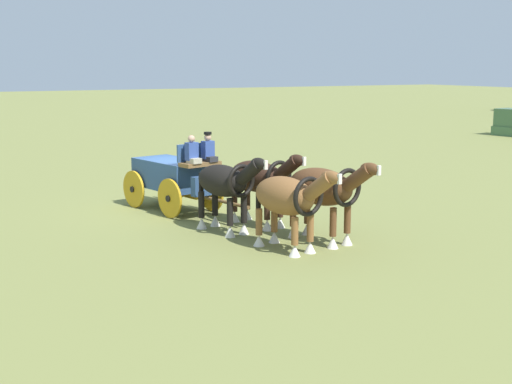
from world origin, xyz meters
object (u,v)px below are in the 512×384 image
at_px(draft_horse_rear_near, 260,179).
at_px(draft_horse_rear_off, 225,184).
at_px(show_wagon, 175,175).
at_px(draft_horse_lead_off, 288,198).
at_px(draft_horse_lead_near, 324,189).

distance_m(draft_horse_rear_near, draft_horse_rear_off, 1.30).
bearing_deg(draft_horse_rear_off, show_wagon, -178.30).
bearing_deg(show_wagon, draft_horse_rear_off, 1.70).
xyz_separation_m(show_wagon, draft_horse_lead_off, (6.10, 0.65, 0.22)).
height_order(show_wagon, draft_horse_lead_off, show_wagon).
bearing_deg(draft_horse_lead_off, draft_horse_rear_near, 165.56).
xyz_separation_m(draft_horse_rear_near, draft_horse_rear_off, (0.28, -1.27, 0.00)).
bearing_deg(show_wagon, draft_horse_rear_near, 22.69).
relative_size(draft_horse_rear_off, draft_horse_lead_off, 0.99).
xyz_separation_m(draft_horse_lead_near, draft_horse_lead_off, (0.28, -1.27, -0.08)).
xyz_separation_m(draft_horse_rear_off, draft_horse_lead_off, (2.53, 0.55, -0.04)).
bearing_deg(draft_horse_lead_near, draft_horse_lead_off, -77.67).
bearing_deg(draft_horse_rear_off, draft_horse_lead_off, 12.19).
xyz_separation_m(show_wagon, draft_horse_rear_off, (3.57, 0.11, 0.25)).
bearing_deg(draft_horse_lead_off, show_wagon, -173.89).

